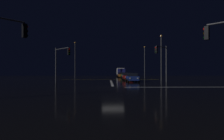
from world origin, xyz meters
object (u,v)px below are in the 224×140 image
(sedan_blue, at_px, (132,77))
(streetlamp_right_far, at_px, (145,60))
(sedan_green, at_px, (125,75))
(streetlamp_right_near, at_px, (161,54))
(traffic_signal_ne, at_px, (162,57))
(streetlamp_left_far, at_px, (75,58))
(sedan_orange, at_px, (121,75))
(box_truck, at_px, (121,72))
(sedan_red, at_px, (128,76))
(sedan_gray, at_px, (126,76))
(traffic_signal_nw, at_px, (61,58))

(sedan_blue, bearing_deg, streetlamp_right_far, 72.40)
(sedan_green, xyz_separation_m, streetlamp_right_near, (5.84, -14.27, 4.43))
(sedan_blue, xyz_separation_m, traffic_signal_ne, (4.53, -2.56, 3.37))
(traffic_signal_ne, height_order, streetlamp_left_far, streetlamp_left_far)
(sedan_orange, bearing_deg, box_truck, 87.24)
(sedan_red, bearing_deg, sedan_gray, 86.71)
(box_truck, distance_m, streetlamp_right_far, 13.53)
(sedan_blue, height_order, box_truck, box_truck)
(box_truck, relative_size, streetlamp_left_far, 0.81)
(sedan_blue, height_order, streetlamp_right_far, streetlamp_right_far)
(sedan_green, distance_m, streetlamp_right_far, 7.54)
(sedan_green, distance_m, traffic_signal_ne, 21.15)
(sedan_blue, bearing_deg, sedan_gray, 89.09)
(sedan_green, xyz_separation_m, traffic_signal_nw, (-12.09, -20.67, 3.17))
(sedan_gray, xyz_separation_m, traffic_signal_ne, (4.33, -14.73, 3.37))
(streetlamp_left_far, bearing_deg, traffic_signal_nw, -85.14)
(sedan_blue, distance_m, sedan_red, 6.03)
(traffic_signal_ne, bearing_deg, streetlamp_left_far, 129.25)
(sedan_blue, height_order, sedan_gray, same)
(sedan_blue, distance_m, streetlamp_right_near, 8.47)
(streetlamp_left_far, relative_size, streetlamp_right_far, 1.13)
(sedan_red, relative_size, sedan_gray, 1.00)
(sedan_red, xyz_separation_m, streetlamp_right_near, (6.39, -2.39, 4.43))
(sedan_red, bearing_deg, streetlamp_right_near, -20.53)
(sedan_red, relative_size, streetlamp_right_far, 0.48)
(box_truck, distance_m, traffic_signal_ne, 34.14)
(traffic_signal_nw, height_order, streetlamp_right_near, streetlamp_right_near)
(sedan_orange, relative_size, box_truck, 0.52)
(streetlamp_right_near, bearing_deg, streetlamp_right_far, 90.00)
(sedan_blue, relative_size, streetlamp_left_far, 0.42)
(sedan_red, relative_size, traffic_signal_nw, 0.75)
(sedan_blue, relative_size, sedan_gray, 1.00)
(sedan_orange, height_order, streetlamp_right_far, streetlamp_right_far)
(sedan_gray, relative_size, box_truck, 0.52)
(sedan_green, height_order, streetlamp_right_far, streetlamp_right_far)
(traffic_signal_ne, distance_m, streetlamp_right_near, 6.52)
(sedan_gray, height_order, streetlamp_left_far, streetlamp_left_far)
(streetlamp_right_near, bearing_deg, sedan_green, 112.28)
(sedan_green, relative_size, traffic_signal_nw, 0.75)
(sedan_red, bearing_deg, streetlamp_right_far, 64.85)
(sedan_red, xyz_separation_m, streetlamp_left_far, (-13.45, 13.61, 5.03))
(box_truck, xyz_separation_m, traffic_signal_ne, (4.36, -33.77, 2.47))
(streetlamp_right_near, bearing_deg, sedan_orange, 107.68)
(sedan_green, xyz_separation_m, streetlamp_right_far, (5.84, 1.73, 4.44))
(traffic_signal_nw, bearing_deg, sedan_gray, 51.45)
(sedan_green, distance_m, streetlamp_left_far, 14.97)
(streetlamp_right_near, bearing_deg, box_truck, 102.39)
(sedan_gray, relative_size, streetlamp_right_far, 0.48)
(sedan_orange, height_order, streetlamp_right_near, streetlamp_right_near)
(sedan_green, bearing_deg, sedan_red, -92.62)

